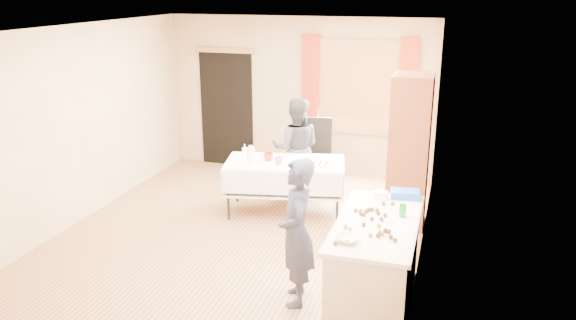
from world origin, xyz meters
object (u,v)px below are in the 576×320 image
(cabinet, at_px, (409,152))
(girl, at_px, (297,233))
(woman, at_px, (296,148))
(party_table, at_px, (285,182))
(chair, at_px, (316,168))
(counter, at_px, (375,264))

(cabinet, height_order, girl, cabinet)
(cabinet, bearing_deg, girl, -110.77)
(cabinet, distance_m, woman, 1.80)
(cabinet, xyz_separation_m, party_table, (-1.67, -0.08, -0.56))
(party_table, relative_size, girl, 1.18)
(chair, distance_m, woman, 0.64)
(counter, relative_size, chair, 1.48)
(cabinet, bearing_deg, chair, 145.70)
(party_table, distance_m, woman, 0.73)
(woman, bearing_deg, cabinet, 147.55)
(chair, relative_size, girl, 0.73)
(cabinet, distance_m, girl, 2.45)
(cabinet, distance_m, party_table, 1.76)
(counter, xyz_separation_m, girl, (-0.77, -0.14, 0.30))
(counter, distance_m, girl, 0.83)
(woman, bearing_deg, counter, 106.70)
(counter, bearing_deg, party_table, 127.28)
(counter, relative_size, party_table, 0.91)
(girl, relative_size, woman, 1.00)
(party_table, height_order, girl, girl)
(party_table, bearing_deg, cabinet, -8.78)
(counter, height_order, girl, girl)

